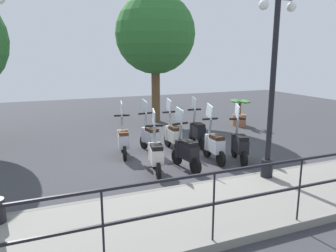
# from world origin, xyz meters

# --- Properties ---
(ground_plane) EXTENTS (28.00, 28.00, 0.00)m
(ground_plane) POSITION_xyz_m (0.00, 0.00, 0.00)
(ground_plane) COLOR #38383D
(promenade_walkway) EXTENTS (2.20, 20.00, 0.15)m
(promenade_walkway) POSITION_xyz_m (-3.15, 0.00, 0.07)
(promenade_walkway) COLOR gray
(promenade_walkway) RESTS_ON ground_plane
(fence_railing) EXTENTS (0.04, 16.03, 1.07)m
(fence_railing) POSITION_xyz_m (-4.20, 0.00, 0.91)
(fence_railing) COLOR black
(fence_railing) RESTS_ON promenade_walkway
(lamp_post_near) EXTENTS (0.26, 0.90, 4.15)m
(lamp_post_near) POSITION_xyz_m (-2.40, -0.82, 1.98)
(lamp_post_near) COLOR black
(lamp_post_near) RESTS_ON promenade_walkway
(tree_distant) EXTENTS (3.31, 3.31, 5.35)m
(tree_distant) POSITION_xyz_m (5.20, -0.99, 3.67)
(tree_distant) COLOR brown
(tree_distant) RESTS_ON ground_plane
(potted_palm) EXTENTS (1.06, 0.66, 1.05)m
(potted_palm) POSITION_xyz_m (3.02, -3.81, 0.45)
(potted_palm) COLOR #9E5B3D
(potted_palm) RESTS_ON ground_plane
(scooter_near_0) EXTENTS (1.20, 0.54, 1.54)m
(scooter_near_0) POSITION_xyz_m (-0.91, -1.11, 0.48)
(scooter_near_0) COLOR black
(scooter_near_0) RESTS_ON ground_plane
(scooter_near_1) EXTENTS (1.23, 0.44, 1.54)m
(scooter_near_1) POSITION_xyz_m (-0.64, -0.49, 0.48)
(scooter_near_1) COLOR black
(scooter_near_1) RESTS_ON ground_plane
(scooter_near_2) EXTENTS (1.23, 0.46, 1.54)m
(scooter_near_2) POSITION_xyz_m (-0.89, 0.46, 0.48)
(scooter_near_2) COLOR black
(scooter_near_2) RESTS_ON ground_plane
(scooter_near_3) EXTENTS (1.22, 0.50, 1.54)m
(scooter_near_3) POSITION_xyz_m (-0.89, 1.26, 0.48)
(scooter_near_3) COLOR black
(scooter_near_3) RESTS_ON ground_plane
(scooter_far_0) EXTENTS (1.23, 0.44, 1.54)m
(scooter_far_0) POSITION_xyz_m (0.90, -0.78, 0.48)
(scooter_far_0) COLOR black
(scooter_far_0) RESTS_ON ground_plane
(scooter_far_1) EXTENTS (1.23, 0.44, 1.54)m
(scooter_far_1) POSITION_xyz_m (0.78, 0.10, 0.48)
(scooter_far_1) COLOR black
(scooter_far_1) RESTS_ON ground_plane
(scooter_far_2) EXTENTS (1.23, 0.44, 1.54)m
(scooter_far_2) POSITION_xyz_m (0.85, 0.81, 0.48)
(scooter_far_2) COLOR black
(scooter_far_2) RESTS_ON ground_plane
(scooter_far_3) EXTENTS (1.22, 0.48, 1.54)m
(scooter_far_3) POSITION_xyz_m (0.78, 1.63, 0.48)
(scooter_far_3) COLOR black
(scooter_far_3) RESTS_ON ground_plane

